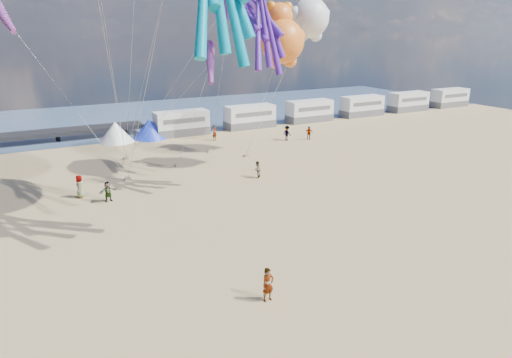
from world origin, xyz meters
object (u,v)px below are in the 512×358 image
Objects in this scene: motorhome_3 at (362,106)px; sandbag_d at (210,151)px; tent_blue at (150,129)px; motorhome_4 at (408,102)px; motorhome_2 at (309,111)px; standing_person at (268,285)px; motorhome_1 at (250,117)px; beachgoer_4 at (108,192)px; kite_panda at (310,18)px; kite_teddy_orange at (282,41)px; beachgoer_5 at (215,133)px; motorhome_0 at (181,123)px; sandbag_a at (128,179)px; sandbag_b at (178,165)px; windsock_mid at (230,14)px; beachgoer_3 at (309,133)px; beachgoer_1 at (257,170)px; windsock_right at (210,63)px; sandbag_e at (126,158)px; beachgoer_2 at (287,133)px; sandbag_c at (246,156)px; beachgoer_0 at (80,186)px; motorhome_5 at (450,98)px; windsock_left at (2,13)px; tent_white at (116,132)px.

motorhome_3 is 30.14m from sandbag_d.
motorhome_4 is at bearing 0.00° from tent_blue.
standing_person is (-27.17, -36.90, -0.63)m from motorhome_2.
motorhome_1 is 29.40m from beachgoer_4.
standing_person is 0.26× the size of kite_panda.
beachgoer_5 is at bearing 78.83° from kite_teddy_orange.
sandbag_a is (-10.00, -14.88, -1.39)m from motorhome_0.
sandbag_b is at bearing -110.43° from motorhome_0.
sandbag_b is 14.81m from windsock_mid.
motorhome_2 reaches higher than standing_person.
kite_teddy_orange reaches higher than motorhome_2.
motorhome_3 reaches higher than beachgoer_3.
windsock_right is at bearing -41.48° from beachgoer_1.
tent_blue is at bearing 9.39° from beachgoer_3.
motorhome_3 is 38.08m from sandbag_e.
beachgoer_2 is 3.48× the size of sandbag_a.
tent_blue is 14.48m from sandbag_c.
beachgoer_0 is 14.72m from beachgoer_1.
beachgoer_0 reaches higher than sandbag_b.
kite_panda is at bearing -160.20° from motorhome_5.
beachgoer_4 is (-50.48, -19.51, -0.70)m from motorhome_4.
motorhome_0 is at bearing -129.50° from beachgoer_1.
beachgoer_0 reaches higher than sandbag_c.
motorhome_0 and motorhome_1 have the same top height.
sandbag_e is 17.12m from windsock_left.
tent_white is 2.62× the size of beachgoer_1.
beachgoer_5 is at bearing 53.00° from windsock_mid.
beachgoer_5 is (-44.99, -4.59, -0.58)m from motorhome_5.
beachgoer_0 is 28.12m from beachgoer_3.
motorhome_4 is 47.40m from sandbag_e.
motorhome_2 is 0.89× the size of windsock_left.
beachgoer_1 is 8.51m from sandbag_b.
beachgoer_3 is at bearing 24.95° from kite_teddy_orange.
kite_teddy_orange is 1.22× the size of windsock_right.
kite_teddy_orange reaches higher than motorhome_0.
motorhome_5 is 36.11m from beachgoer_3.
beachgoer_3 is at bearing 18.88° from sandbag_c.
kite_panda is (23.47, 3.81, 12.73)m from beachgoer_0.
sandbag_e is 18.05m from windsock_mid.
tent_white is (-17.50, 0.00, -0.30)m from motorhome_1.
sandbag_c is at bearing -7.97° from windsock_left.
tent_white is 25.32m from kite_panda.
windsock_right is at bearing -154.96° from motorhome_4.
beachgoer_5 is at bearing 34.22° from beachgoer_4.
motorhome_1 is 40.92m from standing_person.
motorhome_3 is 31.70m from kite_teddy_orange.
sandbag_e is at bearing -171.80° from motorhome_5.
kite_panda is at bearing -10.31° from windsock_left.
motorhome_5 is 45.22m from beachgoer_5.
motorhome_5 reaches higher than tent_white.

